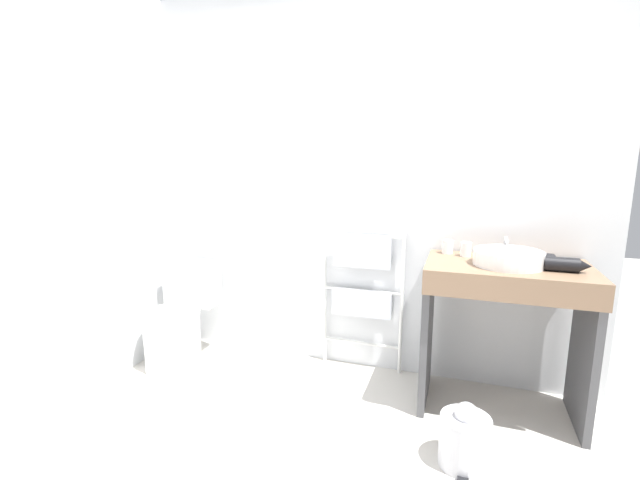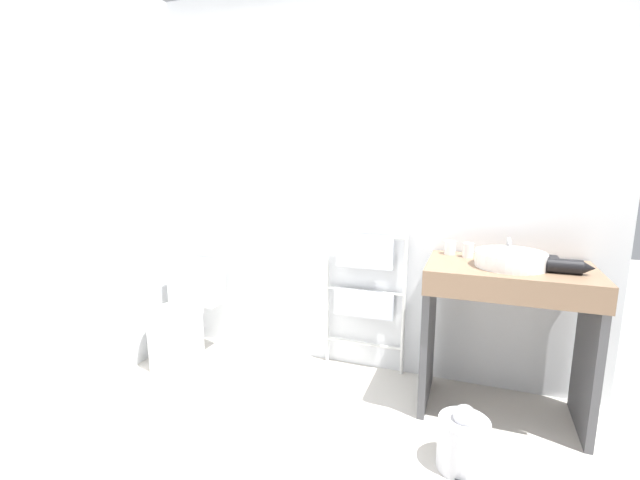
{
  "view_description": "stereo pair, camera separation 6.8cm",
  "coord_description": "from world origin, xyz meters",
  "px_view_note": "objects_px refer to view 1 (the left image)",
  "views": [
    {
      "loc": [
        0.7,
        -1.33,
        1.47
      ],
      "look_at": [
        -0.04,
        0.87,
        1.02
      ],
      "focal_mm": 24.0,
      "sensor_mm": 36.0,
      "label": 1
    },
    {
      "loc": [
        0.76,
        -1.31,
        1.47
      ],
      "look_at": [
        -0.04,
        0.87,
        1.02
      ],
      "focal_mm": 24.0,
      "sensor_mm": 36.0,
      "label": 2
    }
  ],
  "objects_px": {
    "towel_radiator": "(362,281)",
    "hair_dryer": "(563,264)",
    "toilet": "(178,323)",
    "sink_basin": "(508,258)",
    "cup_near_edge": "(466,249)",
    "cup_near_wall": "(448,247)",
    "trash_bin": "(465,439)"
  },
  "relations": [
    {
      "from": "cup_near_wall",
      "to": "trash_bin",
      "type": "relative_size",
      "value": 0.25
    },
    {
      "from": "towel_radiator",
      "to": "cup_near_wall",
      "type": "height_order",
      "value": "towel_radiator"
    },
    {
      "from": "cup_near_edge",
      "to": "toilet",
      "type": "bearing_deg",
      "value": -173.06
    },
    {
      "from": "hair_dryer",
      "to": "cup_near_wall",
      "type": "bearing_deg",
      "value": 157.62
    },
    {
      "from": "toilet",
      "to": "cup_near_edge",
      "type": "xyz_separation_m",
      "value": [
        1.92,
        0.23,
        0.63
      ]
    },
    {
      "from": "towel_radiator",
      "to": "cup_near_wall",
      "type": "relative_size",
      "value": 12.01
    },
    {
      "from": "toilet",
      "to": "towel_radiator",
      "type": "bearing_deg",
      "value": 14.99
    },
    {
      "from": "cup_near_edge",
      "to": "trash_bin",
      "type": "height_order",
      "value": "cup_near_edge"
    },
    {
      "from": "toilet",
      "to": "cup_near_edge",
      "type": "relative_size",
      "value": 8.52
    },
    {
      "from": "sink_basin",
      "to": "hair_dryer",
      "type": "relative_size",
      "value": 1.64
    },
    {
      "from": "cup_near_wall",
      "to": "towel_radiator",
      "type": "bearing_deg",
      "value": 174.09
    },
    {
      "from": "toilet",
      "to": "hair_dryer",
      "type": "distance_m",
      "value": 2.48
    },
    {
      "from": "towel_radiator",
      "to": "trash_bin",
      "type": "xyz_separation_m",
      "value": [
        0.7,
        -0.79,
        -0.5
      ]
    },
    {
      "from": "towel_radiator",
      "to": "hair_dryer",
      "type": "xyz_separation_m",
      "value": [
        1.14,
        -0.3,
        0.28
      ]
    },
    {
      "from": "cup_near_wall",
      "to": "cup_near_edge",
      "type": "height_order",
      "value": "cup_near_edge"
    },
    {
      "from": "toilet",
      "to": "trash_bin",
      "type": "bearing_deg",
      "value": -13.06
    },
    {
      "from": "cup_near_wall",
      "to": "trash_bin",
      "type": "xyz_separation_m",
      "value": [
        0.15,
        -0.74,
        -0.79
      ]
    },
    {
      "from": "toilet",
      "to": "cup_near_wall",
      "type": "distance_m",
      "value": 1.94
    },
    {
      "from": "towel_radiator",
      "to": "hair_dryer",
      "type": "relative_size",
      "value": 4.46
    },
    {
      "from": "towel_radiator",
      "to": "cup_near_wall",
      "type": "xyz_separation_m",
      "value": [
        0.55,
        -0.06,
        0.29
      ]
    },
    {
      "from": "trash_bin",
      "to": "cup_near_wall",
      "type": "bearing_deg",
      "value": 101.64
    },
    {
      "from": "toilet",
      "to": "sink_basin",
      "type": "height_order",
      "value": "sink_basin"
    },
    {
      "from": "sink_basin",
      "to": "cup_near_wall",
      "type": "xyz_separation_m",
      "value": [
        -0.33,
        0.21,
        -0.0
      ]
    },
    {
      "from": "cup_near_edge",
      "to": "towel_radiator",
      "type": "bearing_deg",
      "value": 170.98
    },
    {
      "from": "sink_basin",
      "to": "cup_near_wall",
      "type": "relative_size",
      "value": 4.43
    },
    {
      "from": "toilet",
      "to": "towel_radiator",
      "type": "distance_m",
      "value": 1.35
    },
    {
      "from": "cup_near_wall",
      "to": "hair_dryer",
      "type": "xyz_separation_m",
      "value": [
        0.59,
        -0.24,
        -0.0
      ]
    },
    {
      "from": "sink_basin",
      "to": "cup_near_edge",
      "type": "distance_m",
      "value": 0.27
    },
    {
      "from": "cup_near_wall",
      "to": "hair_dryer",
      "type": "height_order",
      "value": "cup_near_wall"
    },
    {
      "from": "trash_bin",
      "to": "hair_dryer",
      "type": "bearing_deg",
      "value": 48.43
    },
    {
      "from": "cup_near_wall",
      "to": "hair_dryer",
      "type": "bearing_deg",
      "value": -22.38
    },
    {
      "from": "cup_near_wall",
      "to": "toilet",
      "type": "bearing_deg",
      "value": -171.18
    }
  ]
}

